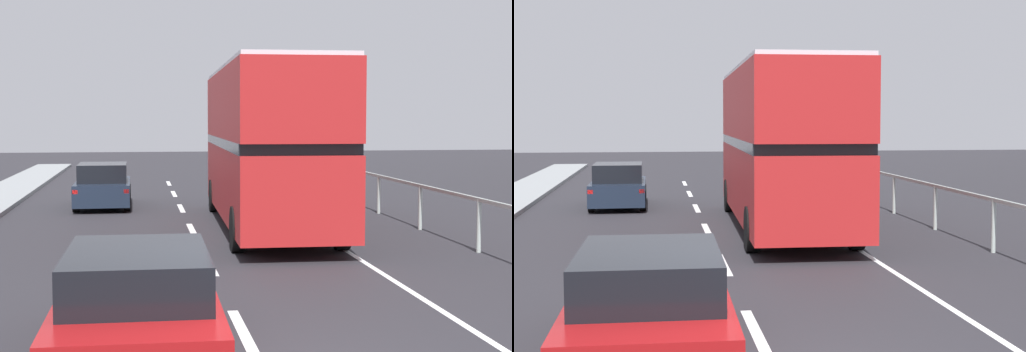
{
  "view_description": "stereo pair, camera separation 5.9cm",
  "coord_description": "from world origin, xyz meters",
  "views": [
    {
      "loc": [
        -1.4,
        -8.39,
        2.89
      ],
      "look_at": [
        0.79,
        5.8,
        1.83
      ],
      "focal_mm": 54.26,
      "sensor_mm": 36.0,
      "label": 1
    },
    {
      "loc": [
        -1.34,
        -8.4,
        2.89
      ],
      "look_at": [
        0.79,
        5.8,
        1.83
      ],
      "focal_mm": 54.26,
      "sensor_mm": 36.0,
      "label": 2
    }
  ],
  "objects": [
    {
      "name": "lane_paint_markings",
      "position": [
        1.95,
        8.15,
        0.0
      ],
      "size": [
        3.26,
        46.0,
        0.01
      ],
      "color": "silver",
      "rests_on": "ground"
    },
    {
      "name": "bridge_side_railing",
      "position": [
        5.9,
        9.0,
        0.95
      ],
      "size": [
        0.1,
        42.0,
        1.19
      ],
      "color": "#A9B5AF",
      "rests_on": "ground"
    },
    {
      "name": "hatchback_car_near",
      "position": [
        -1.41,
        0.71,
        0.67
      ],
      "size": [
        1.94,
        4.43,
        1.38
      ],
      "rotation": [
        0.0,
        0.0,
        -0.02
      ],
      "color": "#A01214",
      "rests_on": "ground"
    },
    {
      "name": "sedan_car_ahead",
      "position": [
        -2.5,
        17.28,
        0.69
      ],
      "size": [
        1.79,
        4.07,
        1.44
      ],
      "rotation": [
        0.0,
        0.0,
        0.01
      ],
      "color": "#192233",
      "rests_on": "ground"
    },
    {
      "name": "double_decker_bus_red",
      "position": [
        2.01,
        11.69,
        2.27
      ],
      "size": [
        2.85,
        10.49,
        4.24
      ],
      "rotation": [
        0.0,
        0.0,
        -0.03
      ],
      "color": "#B11E1F",
      "rests_on": "ground"
    }
  ]
}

